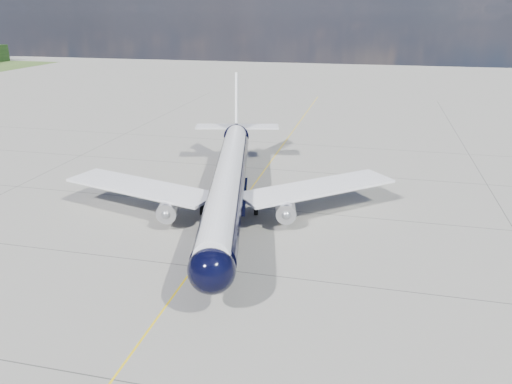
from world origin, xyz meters
TOP-DOWN VIEW (x-y plane):
  - ground at (0.00, 30.00)m, footprint 320.00×320.00m
  - taxiway_centerline at (0.00, 25.00)m, footprint 0.16×160.00m
  - main_airliner at (-0.42, 22.69)m, footprint 37.21×45.95m

SIDE VIEW (x-z plane):
  - ground at x=0.00m, z-range 0.00..0.00m
  - taxiway_centerline at x=0.00m, z-range 0.00..0.01m
  - main_airliner at x=-0.42m, z-range -2.54..10.86m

